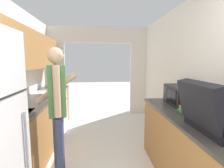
{
  "coord_description": "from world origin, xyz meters",
  "views": [
    {
      "loc": [
        -0.03,
        -0.71,
        1.55
      ],
      "look_at": [
        0.21,
        2.09,
        1.18
      ],
      "focal_mm": 28.0,
      "sensor_mm": 36.0,
      "label": 1
    }
  ],
  "objects_px": {
    "suitcase": "(213,114)",
    "microwave": "(181,95)",
    "person": "(58,110)",
    "book_stack": "(190,111)",
    "range_oven": "(50,111)"
  },
  "relations": [
    {
      "from": "person",
      "to": "book_stack",
      "type": "height_order",
      "value": "person"
    },
    {
      "from": "suitcase",
      "to": "microwave",
      "type": "xyz_separation_m",
      "value": [
        0.18,
        0.98,
        -0.02
      ]
    },
    {
      "from": "suitcase",
      "to": "book_stack",
      "type": "relative_size",
      "value": 2.0
    },
    {
      "from": "range_oven",
      "to": "book_stack",
      "type": "height_order",
      "value": "range_oven"
    },
    {
      "from": "microwave",
      "to": "book_stack",
      "type": "height_order",
      "value": "microwave"
    },
    {
      "from": "person",
      "to": "microwave",
      "type": "height_order",
      "value": "person"
    },
    {
      "from": "range_oven",
      "to": "microwave",
      "type": "relative_size",
      "value": 2.05
    },
    {
      "from": "range_oven",
      "to": "book_stack",
      "type": "distance_m",
      "value": 2.91
    },
    {
      "from": "range_oven",
      "to": "book_stack",
      "type": "xyz_separation_m",
      "value": [
        2.16,
        -1.89,
        0.49
      ]
    },
    {
      "from": "person",
      "to": "suitcase",
      "type": "height_order",
      "value": "person"
    },
    {
      "from": "book_stack",
      "to": "microwave",
      "type": "bearing_deg",
      "value": 75.73
    },
    {
      "from": "suitcase",
      "to": "range_oven",
      "type": "bearing_deg",
      "value": 131.26
    },
    {
      "from": "range_oven",
      "to": "person",
      "type": "distance_m",
      "value": 1.8
    },
    {
      "from": "person",
      "to": "book_stack",
      "type": "relative_size",
      "value": 5.66
    },
    {
      "from": "book_stack",
      "to": "suitcase",
      "type": "bearing_deg",
      "value": -96.57
    }
  ]
}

